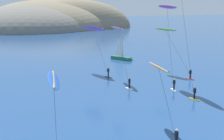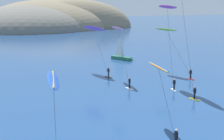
{
  "view_description": "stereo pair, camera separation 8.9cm",
  "coord_description": "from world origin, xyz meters",
  "px_view_note": "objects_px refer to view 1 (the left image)",
  "views": [
    {
      "loc": [
        -11.12,
        -4.79,
        11.71
      ],
      "look_at": [
        0.27,
        26.39,
        4.07
      ],
      "focal_mm": 45.0,
      "sensor_mm": 36.0,
      "label": 1
    },
    {
      "loc": [
        -11.03,
        -4.82,
        11.71
      ],
      "look_at": [
        0.27,
        26.39,
        4.07
      ],
      "focal_mm": 45.0,
      "sensor_mm": 36.0,
      "label": 2
    }
  ],
  "objects_px": {
    "kitesurfer_magenta": "(168,14)",
    "kitesurfer_blue": "(54,88)",
    "kitesurfer_lime": "(168,34)",
    "kitesurfer_pink": "(119,34)",
    "kitesurfer_purple": "(94,31)",
    "kitesurfer_orange": "(160,75)",
    "sailboat_near": "(122,57)"
  },
  "relations": [
    {
      "from": "kitesurfer_purple",
      "to": "kitesurfer_pink",
      "type": "bearing_deg",
      "value": -74.37
    },
    {
      "from": "sailboat_near",
      "to": "kitesurfer_blue",
      "type": "height_order",
      "value": "kitesurfer_blue"
    },
    {
      "from": "kitesurfer_blue",
      "to": "kitesurfer_lime",
      "type": "xyz_separation_m",
      "value": [
        22.54,
        20.91,
        1.43
      ]
    },
    {
      "from": "kitesurfer_magenta",
      "to": "kitesurfer_orange",
      "type": "xyz_separation_m",
      "value": [
        -8.42,
        -13.12,
        -5.08
      ]
    },
    {
      "from": "kitesurfer_magenta",
      "to": "kitesurfer_lime",
      "type": "relative_size",
      "value": 1.44
    },
    {
      "from": "kitesurfer_pink",
      "to": "kitesurfer_blue",
      "type": "bearing_deg",
      "value": -123.96
    },
    {
      "from": "sailboat_near",
      "to": "kitesurfer_magenta",
      "type": "height_order",
      "value": "kitesurfer_magenta"
    },
    {
      "from": "sailboat_near",
      "to": "kitesurfer_magenta",
      "type": "distance_m",
      "value": 23.38
    },
    {
      "from": "sailboat_near",
      "to": "kitesurfer_orange",
      "type": "xyz_separation_m",
      "value": [
        -10.16,
        -34.23,
        4.82
      ]
    },
    {
      "from": "kitesurfer_blue",
      "to": "kitesurfer_orange",
      "type": "bearing_deg",
      "value": 7.53
    },
    {
      "from": "sailboat_near",
      "to": "kitesurfer_purple",
      "type": "distance_m",
      "value": 15.14
    },
    {
      "from": "kitesurfer_purple",
      "to": "kitesurfer_magenta",
      "type": "bearing_deg",
      "value": -56.14
    },
    {
      "from": "sailboat_near",
      "to": "kitesurfer_pink",
      "type": "height_order",
      "value": "kitesurfer_pink"
    },
    {
      "from": "kitesurfer_orange",
      "to": "kitesurfer_blue",
      "type": "height_order",
      "value": "kitesurfer_blue"
    },
    {
      "from": "kitesurfer_magenta",
      "to": "kitesurfer_blue",
      "type": "height_order",
      "value": "kitesurfer_magenta"
    },
    {
      "from": "kitesurfer_magenta",
      "to": "kitesurfer_orange",
      "type": "height_order",
      "value": "kitesurfer_magenta"
    },
    {
      "from": "kitesurfer_blue",
      "to": "kitesurfer_lime",
      "type": "relative_size",
      "value": 1.02
    },
    {
      "from": "kitesurfer_purple",
      "to": "kitesurfer_blue",
      "type": "distance_m",
      "value": 28.03
    },
    {
      "from": "kitesurfer_orange",
      "to": "kitesurfer_purple",
      "type": "bearing_deg",
      "value": 88.1
    },
    {
      "from": "kitesurfer_purple",
      "to": "kitesurfer_blue",
      "type": "relative_size",
      "value": 1.0
    },
    {
      "from": "kitesurfer_pink",
      "to": "kitesurfer_blue",
      "type": "xyz_separation_m",
      "value": [
        -12.75,
        -18.93,
        -1.96
      ]
    },
    {
      "from": "kitesurfer_purple",
      "to": "sailboat_near",
      "type": "bearing_deg",
      "value": 46.29
    },
    {
      "from": "kitesurfer_lime",
      "to": "kitesurfer_blue",
      "type": "bearing_deg",
      "value": -137.14
    },
    {
      "from": "kitesurfer_orange",
      "to": "sailboat_near",
      "type": "bearing_deg",
      "value": 73.47
    },
    {
      "from": "sailboat_near",
      "to": "kitesurfer_blue",
      "type": "distance_m",
      "value": 41.18
    },
    {
      "from": "kitesurfer_orange",
      "to": "kitesurfer_pink",
      "type": "relative_size",
      "value": 0.84
    },
    {
      "from": "kitesurfer_orange",
      "to": "kitesurfer_lime",
      "type": "xyz_separation_m",
      "value": [
        12.52,
        19.59,
        1.55
      ]
    },
    {
      "from": "kitesurfer_magenta",
      "to": "kitesurfer_orange",
      "type": "distance_m",
      "value": 16.4
    },
    {
      "from": "kitesurfer_orange",
      "to": "kitesurfer_lime",
      "type": "relative_size",
      "value": 0.89
    },
    {
      "from": "kitesurfer_pink",
      "to": "kitesurfer_purple",
      "type": "relative_size",
      "value": 1.03
    },
    {
      "from": "sailboat_near",
      "to": "kitesurfer_orange",
      "type": "height_order",
      "value": "kitesurfer_orange"
    },
    {
      "from": "kitesurfer_pink",
      "to": "kitesurfer_lime",
      "type": "distance_m",
      "value": 10.0
    }
  ]
}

